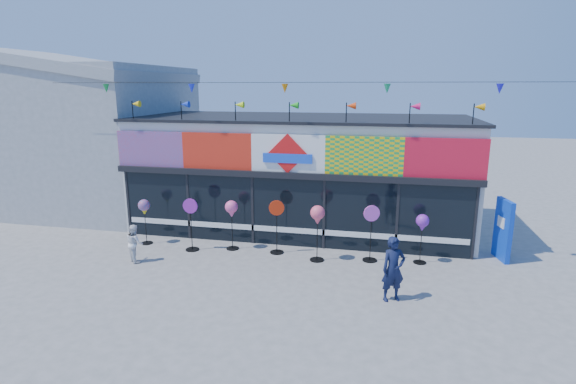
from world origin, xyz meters
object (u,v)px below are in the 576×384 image
(spinner_0, at_px, (144,208))
(spinner_6, at_px, (422,224))
(adult_man, at_px, (393,269))
(spinner_4, at_px, (318,217))
(spinner_1, at_px, (191,223))
(spinner_5, at_px, (371,232))
(child, at_px, (135,243))
(spinner_2, at_px, (232,210))
(blue_sign, at_px, (503,230))
(spinner_3, at_px, (277,225))

(spinner_0, height_order, spinner_6, spinner_0)
(adult_man, bearing_deg, spinner_4, 111.01)
(spinner_1, bearing_deg, spinner_4, -0.35)
(spinner_5, distance_m, adult_man, 2.59)
(spinner_4, bearing_deg, child, -167.15)
(spinner_0, height_order, child, spinner_0)
(spinner_2, relative_size, child, 1.41)
(blue_sign, distance_m, spinner_4, 5.67)
(spinner_4, height_order, adult_man, spinner_4)
(spinner_2, relative_size, adult_man, 0.99)
(spinner_1, distance_m, spinner_5, 5.68)
(spinner_6, bearing_deg, spinner_0, -178.80)
(blue_sign, xyz_separation_m, spinner_0, (-11.36, -1.04, 0.28))
(spinner_5, height_order, adult_man, spinner_5)
(spinner_1, height_order, spinner_6, spinner_1)
(blue_sign, relative_size, spinner_4, 1.09)
(spinner_1, height_order, spinner_2, spinner_1)
(child, bearing_deg, spinner_6, -127.71)
(spinner_6, xyz_separation_m, child, (-8.44, -1.69, -0.64))
(spinner_4, height_order, child, spinner_4)
(blue_sign, relative_size, spinner_1, 1.09)
(spinner_2, bearing_deg, spinner_6, 0.58)
(spinner_6, height_order, adult_man, adult_man)
(spinner_1, relative_size, adult_man, 1.05)
(spinner_1, distance_m, spinner_2, 1.36)
(spinner_6, bearing_deg, spinner_5, -174.54)
(spinner_1, bearing_deg, spinner_5, 2.95)
(spinner_5, bearing_deg, spinner_1, -177.05)
(spinner_6, bearing_deg, spinner_1, -176.53)
(spinner_4, distance_m, spinner_6, 3.10)
(spinner_0, bearing_deg, spinner_1, -7.98)
(spinner_3, bearing_deg, child, -158.47)
(adult_man, bearing_deg, spinner_3, 120.08)
(spinner_0, xyz_separation_m, spinner_3, (4.51, 0.09, -0.31))
(spinner_5, bearing_deg, spinner_2, 178.95)
(blue_sign, distance_m, child, 11.18)
(spinner_3, bearing_deg, spinner_1, -172.99)
(spinner_4, xyz_separation_m, adult_man, (2.21, -2.19, -0.57))
(spinner_1, relative_size, spinner_4, 0.99)
(spinner_1, height_order, adult_man, spinner_1)
(spinner_4, distance_m, adult_man, 3.17)
(spinner_0, bearing_deg, adult_man, -16.99)
(spinner_1, height_order, child, spinner_1)
(spinner_6, bearing_deg, spinner_4, -171.47)
(spinner_5, distance_m, child, 7.14)
(spinner_0, xyz_separation_m, spinner_5, (7.44, 0.04, -0.31))
(spinner_6, xyz_separation_m, adult_man, (-0.85, -2.65, -0.39))
(spinner_0, relative_size, child, 1.33)
(spinner_4, relative_size, spinner_5, 0.99)
(blue_sign, height_order, adult_man, blue_sign)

